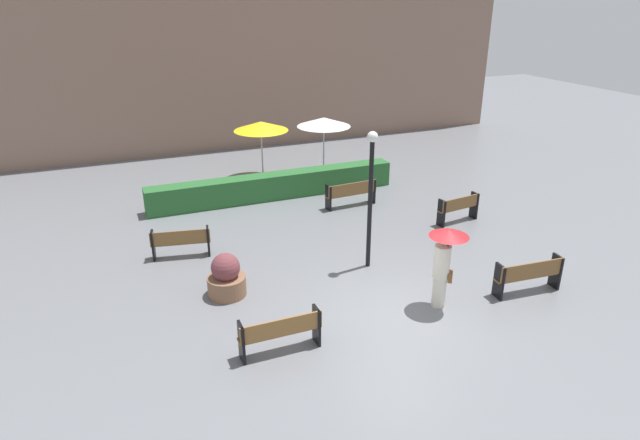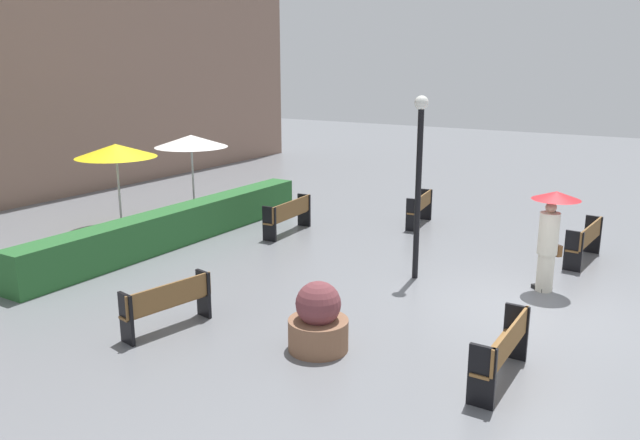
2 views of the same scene
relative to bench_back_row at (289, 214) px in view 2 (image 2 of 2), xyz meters
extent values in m
plane|color=slate|center=(-1.80, -6.58, -0.52)|extent=(60.00, 60.00, 0.00)
cube|color=brown|center=(0.00, 0.06, -0.08)|extent=(1.86, 0.38, 0.04)
cube|color=brown|center=(0.01, -0.10, 0.15)|extent=(1.85, 0.14, 0.42)
cube|color=black|center=(-0.86, 0.00, -0.08)|extent=(0.08, 0.38, 0.89)
cube|color=black|center=(0.86, 0.09, -0.08)|extent=(0.08, 0.38, 0.89)
cube|color=brown|center=(1.52, -6.94, -0.08)|extent=(1.80, 0.41, 0.04)
cube|color=brown|center=(1.50, -7.10, 0.15)|extent=(1.78, 0.18, 0.42)
cube|color=black|center=(0.68, -6.89, -0.08)|extent=(0.09, 0.38, 0.89)
cube|color=black|center=(2.34, -7.02, -0.08)|extent=(0.09, 0.38, 0.89)
cube|color=brown|center=(-6.08, -1.69, -0.10)|extent=(1.64, 0.54, 0.04)
cube|color=brown|center=(-6.10, -1.83, 0.12)|extent=(1.60, 0.35, 0.40)
cube|color=black|center=(-6.82, -1.57, -0.10)|extent=(0.12, 0.34, 0.84)
cube|color=black|center=(-5.34, -1.85, -0.10)|extent=(0.12, 0.34, 0.84)
cube|color=brown|center=(2.58, -2.54, -0.04)|extent=(1.54, 0.42, 0.04)
cube|color=brown|center=(2.60, -2.67, 0.17)|extent=(1.51, 0.23, 0.38)
cube|color=black|center=(1.89, -2.65, -0.08)|extent=(0.10, 0.33, 0.88)
cube|color=black|center=(3.28, -2.47, -0.08)|extent=(0.10, 0.33, 0.88)
cube|color=olive|center=(-4.91, -6.92, -0.08)|extent=(1.74, 0.27, 0.04)
cube|color=olive|center=(-4.91, -7.07, 0.14)|extent=(1.74, 0.05, 0.40)
cube|color=black|center=(-5.72, -6.94, -0.09)|extent=(0.06, 0.36, 0.86)
cube|color=black|center=(-4.10, -6.95, -0.09)|extent=(0.06, 0.36, 0.86)
cylinder|color=silver|center=(-0.86, -6.66, -0.14)|extent=(0.32, 0.32, 0.76)
cube|color=black|center=(-0.82, -6.61, -0.48)|extent=(0.40, 0.41, 0.08)
cylinder|color=silver|center=(-0.86, -6.66, 0.64)|extent=(0.38, 0.38, 0.82)
sphere|color=tan|center=(-0.86, -6.66, 1.16)|extent=(0.21, 0.21, 0.21)
cube|color=brown|center=(-0.67, -6.78, 0.28)|extent=(0.25, 0.28, 0.22)
cylinder|color=black|center=(-0.78, -6.72, 0.93)|extent=(0.02, 0.02, 0.90)
cone|color=maroon|center=(-0.78, -6.72, 1.38)|extent=(0.92, 0.92, 0.16)
cylinder|color=brown|center=(-5.39, -4.26, -0.27)|extent=(0.94, 0.94, 0.50)
sphere|color=brown|center=(-5.39, -4.26, 0.23)|extent=(0.71, 0.71, 0.71)
cylinder|color=black|center=(-1.48, -4.20, 1.22)|extent=(0.12, 0.12, 3.48)
sphere|color=white|center=(-1.48, -4.20, 3.07)|extent=(0.28, 0.28, 0.28)
cylinder|color=silver|center=(-1.92, 4.18, 0.53)|extent=(0.06, 0.06, 2.10)
cone|color=yellow|center=(-1.92, 4.18, 1.58)|extent=(2.12, 2.12, 0.35)
cylinder|color=silver|center=(0.57, 3.85, 0.54)|extent=(0.06, 0.06, 2.12)
cone|color=white|center=(0.57, 3.85, 1.60)|extent=(2.14, 2.14, 0.35)
cube|color=#28602D|center=(-2.19, 1.82, -0.07)|extent=(9.01, 0.70, 0.90)
camera|label=1|loc=(-7.75, -16.01, 6.44)|focal=30.76mm
camera|label=2|loc=(-13.04, -9.01, 3.84)|focal=35.16mm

